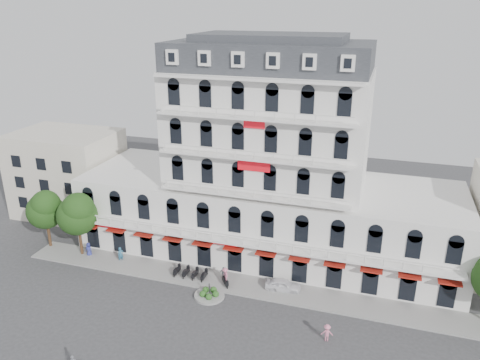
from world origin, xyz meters
name	(u,v)px	position (x,y,z in m)	size (l,w,h in m)	color
ground	(216,339)	(0.00, 0.00, 0.00)	(120.00, 120.00, 0.00)	#38383A
sidewalk	(245,285)	(0.00, 9.00, 0.08)	(53.00, 4.00, 0.16)	gray
main_building	(268,173)	(0.00, 18.00, 9.96)	(45.00, 15.00, 25.80)	silver
flank_building_west	(68,173)	(-30.00, 20.00, 6.00)	(14.00, 10.00, 12.00)	beige
traffic_island	(209,294)	(-3.00, 6.00, 0.26)	(3.20, 3.20, 1.60)	gray
parked_scooter_row	(191,277)	(-6.35, 8.80, 0.00)	(4.40, 1.80, 1.10)	black
tree_west_outer	(45,208)	(-25.95, 9.98, 5.35)	(4.50, 4.48, 7.76)	#382314
tree_west_inner	(77,212)	(-20.95, 9.48, 5.68)	(4.76, 4.76, 8.25)	#382314
parked_car	(283,285)	(4.06, 9.50, 0.65)	(1.53, 3.81, 1.30)	white
rider_center	(225,276)	(-2.06, 8.38, 1.18)	(1.18, 1.46, 2.23)	black
pedestrian_left	(89,249)	(-20.00, 9.50, 0.88)	(0.86, 0.56, 1.76)	navy
pedestrian_mid	(224,273)	(-2.66, 9.50, 0.79)	(0.93, 0.39, 1.58)	#505257
pedestrian_right	(327,333)	(9.63, 2.86, 0.84)	(1.09, 0.63, 1.69)	pink
pedestrian_far	(121,255)	(-15.59, 9.50, 0.92)	(0.67, 0.44, 1.85)	#2A5F7F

